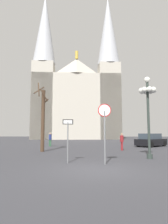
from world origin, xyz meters
name	(u,v)px	position (x,y,z in m)	size (l,w,h in m)	color
ground_plane	(96,170)	(0.00, 0.00, 0.00)	(120.00, 120.00, 0.00)	#38383D
cathedral	(76,93)	(-3.35, 37.14, 11.04)	(20.75, 13.01, 35.25)	#BCB5A5
stop_sign	(105,122)	(0.52, 1.51, 2.19)	(0.70, 0.08, 3.18)	slate
one_way_arrow_sign	(68,135)	(-1.48, 1.86, 1.49)	(0.58, 0.11, 2.37)	slate
street_lamp	(148,100)	(3.50, 3.68, 3.72)	(1.16, 1.16, 5.27)	#2D3833
bare_tree	(43,118)	(-4.34, 7.87, 2.91)	(1.33, 1.46, 6.09)	#473323
parked_car_near_black	(151,140)	(6.81, 13.85, 0.69)	(4.22, 4.02, 1.49)	black
pedestrian_walking	(122,140)	(2.69, 9.15, 0.94)	(0.32, 0.32, 1.56)	maroon
pedestrian_standing	(50,138)	(-4.84, 13.75, 0.95)	(0.32, 0.32, 1.58)	#33663F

